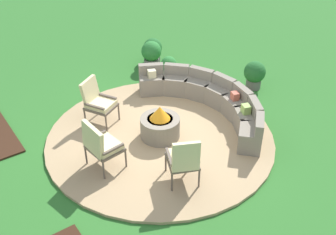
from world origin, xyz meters
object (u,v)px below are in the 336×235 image
object	(u,v)px
fire_pit	(160,125)
potted_plant_1	(169,66)
lounge_chair_front_right	(100,144)
potted_plant_4	(255,74)
curved_stone_bench	(209,99)
lounge_chair_front_left	(97,101)
potted_plant_0	(153,50)
potted_plant_2	(151,54)
lounge_chair_back_left	(183,159)

from	to	relation	value
fire_pit	potted_plant_1	bearing A→B (deg)	141.19
lounge_chair_front_right	potted_plant_4	bearing A→B (deg)	90.44
curved_stone_bench	lounge_chair_front_left	xyz separation A→B (m)	(-1.02, -2.28, 0.25)
lounge_chair_front_left	potted_plant_0	size ratio (longest dim) A/B	1.47
potted_plant_2	lounge_chair_front_left	bearing A→B (deg)	-56.10
fire_pit	potted_plant_0	bearing A→B (deg)	149.12
lounge_chair_front_left	lounge_chair_front_right	distance (m)	1.57
lounge_chair_front_right	potted_plant_4	size ratio (longest dim) A/B	1.43
lounge_chair_front_left	lounge_chair_back_left	size ratio (longest dim) A/B	1.03
curved_stone_bench	lounge_chair_front_right	world-z (taller)	lounge_chair_front_right
lounge_chair_front_right	potted_plant_1	bearing A→B (deg)	118.94
potted_plant_0	potted_plant_2	size ratio (longest dim) A/B	0.91
lounge_chair_back_left	potted_plant_0	world-z (taller)	lounge_chair_back_left
potted_plant_0	curved_stone_bench	bearing A→B (deg)	-7.74
curved_stone_bench	potted_plant_0	world-z (taller)	curved_stone_bench
potted_plant_1	potted_plant_4	xyz separation A→B (m)	(1.70, 1.43, 0.07)
potted_plant_0	potted_plant_4	xyz separation A→B (m)	(2.73, 1.25, 0.02)
lounge_chair_front_right	potted_plant_0	distance (m)	4.75
potted_plant_1	potted_plant_2	bearing A→B (deg)	-175.12
lounge_chair_front_right	lounge_chair_back_left	distance (m)	1.56
lounge_chair_front_left	potted_plant_4	world-z (taller)	lounge_chair_front_left
lounge_chair_front_left	lounge_chair_front_right	xyz separation A→B (m)	(1.43, -0.66, 0.01)
fire_pit	potted_plant_0	xyz separation A→B (m)	(-3.17, 1.90, 0.03)
lounge_chair_front_right	lounge_chair_front_left	bearing A→B (deg)	147.81
potted_plant_0	potted_plant_2	xyz separation A→B (m)	(0.30, -0.24, 0.05)
potted_plant_1	lounge_chair_front_left	bearing A→B (deg)	-70.02
curved_stone_bench	lounge_chair_front_right	bearing A→B (deg)	-82.19
lounge_chair_back_left	potted_plant_0	size ratio (longest dim) A/B	1.43
lounge_chair_front_right	potted_plant_0	size ratio (longest dim) A/B	1.48
potted_plant_2	potted_plant_1	bearing A→B (deg)	4.88
lounge_chair_front_right	potted_plant_0	xyz separation A→B (m)	(-3.37, 3.34, -0.23)
fire_pit	curved_stone_bench	size ratio (longest dim) A/B	0.22
curved_stone_bench	potted_plant_4	distance (m)	1.68
lounge_chair_front_left	fire_pit	bearing A→B (deg)	93.96
lounge_chair_front_left	potted_plant_4	distance (m)	4.02
lounge_chair_front_right	potted_plant_2	distance (m)	4.37
potted_plant_1	curved_stone_bench	bearing A→B (deg)	-6.77
potted_plant_1	lounge_chair_front_right	bearing A→B (deg)	-53.55
lounge_chair_front_left	lounge_chair_front_right	world-z (taller)	lounge_chair_front_right
lounge_chair_front_left	potted_plant_0	xyz separation A→B (m)	(-1.94, 2.68, -0.23)
potted_plant_0	potted_plant_4	world-z (taller)	potted_plant_4
curved_stone_bench	potted_plant_2	xyz separation A→B (m)	(-2.67, 0.17, 0.07)
fire_pit	lounge_chair_back_left	world-z (taller)	lounge_chair_back_left
lounge_chair_front_left	potted_plant_2	bearing A→B (deg)	-174.84
lounge_chair_front_left	potted_plant_1	xyz separation A→B (m)	(-0.91, 2.51, -0.27)
potted_plant_1	potted_plant_4	size ratio (longest dim) A/B	0.82
fire_pit	potted_plant_2	distance (m)	3.32
lounge_chair_front_left	potted_plant_4	size ratio (longest dim) A/B	1.42
fire_pit	potted_plant_1	distance (m)	2.75
curved_stone_bench	potted_plant_2	world-z (taller)	potted_plant_2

